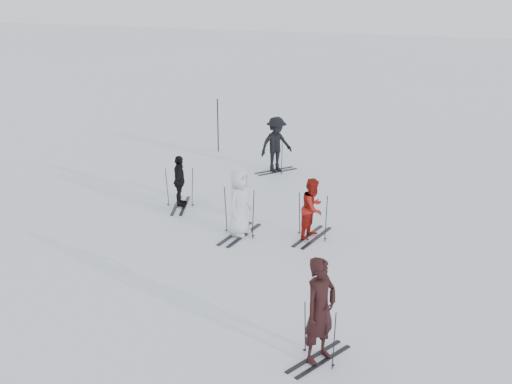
% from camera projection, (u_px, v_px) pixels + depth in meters
% --- Properties ---
extents(ground, '(120.00, 120.00, 0.00)m').
position_uv_depth(ground, '(243.00, 239.00, 17.04)').
color(ground, silver).
rests_on(ground, ground).
extents(skier_near_dark, '(0.74, 0.86, 2.00)m').
position_uv_depth(skier_near_dark, '(320.00, 311.00, 11.42)').
color(skier_near_dark, black).
rests_on(skier_near_dark, ground).
extents(skier_red, '(0.75, 0.89, 1.62)m').
position_uv_depth(skier_red, '(313.00, 209.00, 16.88)').
color(skier_red, maroon).
rests_on(skier_red, ground).
extents(skier_grey, '(0.68, 0.95, 1.82)m').
position_uv_depth(skier_grey, '(239.00, 203.00, 17.02)').
color(skier_grey, silver).
rests_on(skier_grey, ground).
extents(skier_uphill_left, '(0.64, 0.98, 1.55)m').
position_uv_depth(skier_uphill_left, '(179.00, 182.00, 19.18)').
color(skier_uphill_left, black).
rests_on(skier_uphill_left, ground).
extents(skier_uphill_far, '(1.34, 1.43, 1.94)m').
position_uv_depth(skier_uphill_far, '(276.00, 145.00, 22.51)').
color(skier_uphill_far, black).
rests_on(skier_uphill_far, ground).
extents(skis_near_dark, '(1.73, 1.39, 1.12)m').
position_uv_depth(skis_near_dark, '(319.00, 333.00, 11.56)').
color(skis_near_dark, black).
rests_on(skis_near_dark, ground).
extents(skis_red, '(1.89, 1.23, 1.28)m').
position_uv_depth(skis_red, '(313.00, 215.00, 16.94)').
color(skis_red, black).
rests_on(skis_red, ground).
extents(skis_grey, '(1.97, 1.20, 1.36)m').
position_uv_depth(skis_grey, '(239.00, 211.00, 17.09)').
color(skis_grey, black).
rests_on(skis_grey, ground).
extents(skis_uphill_left, '(1.90, 1.39, 1.24)m').
position_uv_depth(skis_uphill_left, '(180.00, 187.00, 19.23)').
color(skis_uphill_left, black).
rests_on(skis_uphill_left, ground).
extents(skis_uphill_far, '(1.84, 1.71, 1.20)m').
position_uv_depth(skis_uphill_far, '(276.00, 155.00, 22.63)').
color(skis_uphill_far, black).
rests_on(skis_uphill_far, ground).
extents(piste_marker, '(0.06, 0.06, 2.10)m').
position_uv_depth(piste_marker, '(218.00, 125.00, 25.03)').
color(piste_marker, black).
rests_on(piste_marker, ground).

